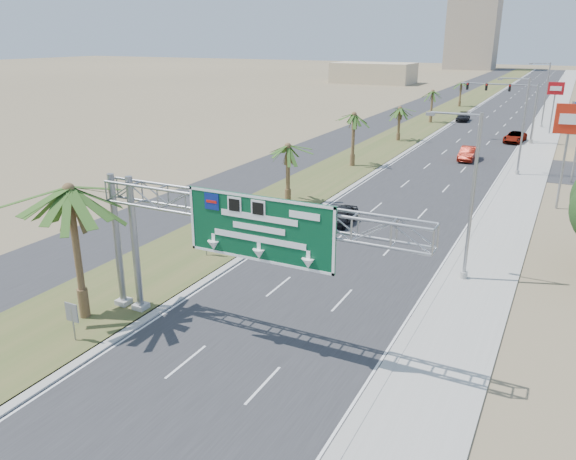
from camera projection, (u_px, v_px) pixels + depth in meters
The scene contains 25 objects.
road at pixel (508, 109), 111.31m from camera, with size 12.00×300.00×0.02m, color #28282B.
sidewalk_right at pixel (555, 112), 107.67m from camera, with size 4.00×300.00×0.10m, color #9E9B93.
median_grass at pixel (457, 106), 115.57m from camera, with size 7.00×300.00×0.12m, color #435324.
opposing_road at pixel (423, 105), 118.57m from camera, with size 8.00×300.00×0.02m, color #28282B.
sign_gantry at pixel (234, 220), 25.49m from camera, with size 16.75×1.24×7.50m.
palm_near at pixel (69, 190), 27.05m from camera, with size 5.70×5.70×8.35m.
palm_row_b at pixel (288, 147), 48.06m from camera, with size 3.99×3.99×5.95m.
palm_row_c at pixel (354, 116), 61.29m from camera, with size 3.99×3.99×6.75m.
palm_row_d at pixel (400, 109), 76.86m from camera, with size 3.99×3.99×5.45m.
palm_row_e at pixel (433, 92), 92.64m from camera, with size 3.99×3.99×6.15m.
palm_row_f at pixel (461, 83), 113.82m from camera, with size 3.99×3.99×5.75m.
streetlight_near at pixel (468, 205), 32.53m from camera, with size 3.27×0.44×10.00m.
streetlight_mid at pixel (521, 130), 57.80m from camera, with size 3.27×0.44×10.00m.
streetlight_far at pixel (544, 98), 88.13m from camera, with size 3.27×0.44×10.00m.
signal_mast at pixel (519, 107), 75.48m from camera, with size 10.28×0.71×8.00m.
median_signback_a at pixel (72, 315), 26.57m from camera, with size 0.75×0.08×2.08m.
median_signback_b at pixel (206, 236), 36.98m from camera, with size 0.75×0.08×2.08m.
tower_distant at pixel (473, 26), 237.14m from camera, with size 20.00×16.00×35.00m, color tan.
building_distant_left at pixel (373, 73), 171.66m from camera, with size 24.00×14.00×6.00m, color #CDB68B.
car_left_lane at pixel (342, 216), 43.74m from camera, with size 1.63×4.05×1.38m, color black.
car_mid_lane at pixel (468, 154), 65.95m from camera, with size 1.70×4.87×1.61m, color maroon.
car_right_lane at pixel (515, 137), 76.95m from camera, with size 2.43×5.28×1.47m, color gray.
car_far at pixel (463, 117), 95.94m from camera, with size 1.99×4.89×1.42m, color black.
pole_sign_red_near at pixel (570, 125), 45.52m from camera, with size 2.42×0.60×8.99m.
pole_sign_red_far at pixel (555, 92), 81.85m from camera, with size 2.22×0.60×7.74m.
Camera 1 is at (12.08, -10.56, 14.01)m, focal length 35.00 mm.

